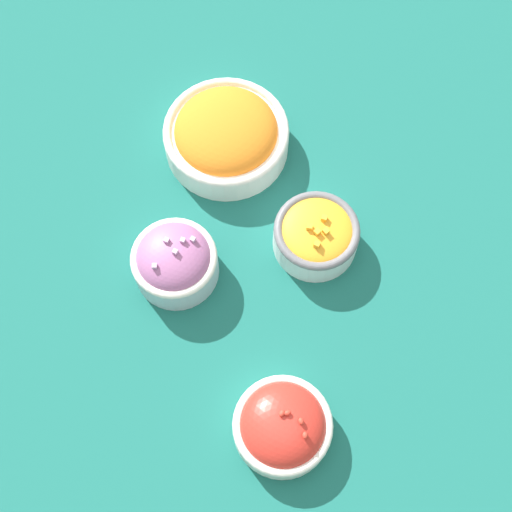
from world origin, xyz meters
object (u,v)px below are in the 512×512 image
at_px(bowl_red_onion, 175,261).
at_px(bowl_carrots, 226,135).
at_px(bowl_squash, 316,235).
at_px(bowl_cherry_tomatoes, 283,426).

bearing_deg(bowl_red_onion, bowl_carrots, 5.23).
height_order(bowl_squash, bowl_carrots, bowl_carrots).
xyz_separation_m(bowl_red_onion, bowl_cherry_tomatoes, (-0.14, -0.21, -0.01)).
bearing_deg(bowl_squash, bowl_red_onion, 125.80).
distance_m(bowl_red_onion, bowl_carrots, 0.21).
relative_size(bowl_red_onion, bowl_carrots, 0.64).
height_order(bowl_red_onion, bowl_carrots, bowl_red_onion).
bearing_deg(bowl_squash, bowl_cherry_tomatoes, -167.29).
xyz_separation_m(bowl_squash, bowl_cherry_tomatoes, (-0.25, -0.06, -0.00)).
relative_size(bowl_cherry_tomatoes, bowl_carrots, 0.68).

